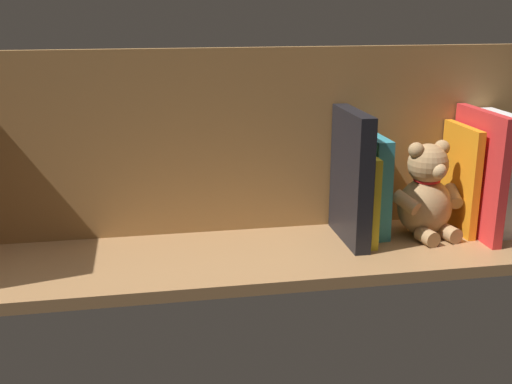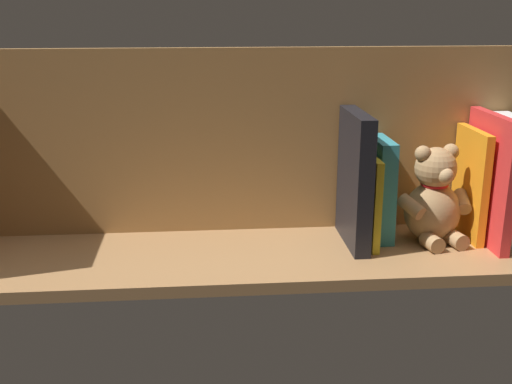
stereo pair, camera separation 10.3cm
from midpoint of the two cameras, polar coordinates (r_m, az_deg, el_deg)
ground_plane at (r=121.67cm, az=2.45°, el=-5.76°), size 116.79×29.54×2.20cm
shelf_back_panel at (r=127.70cm, az=1.84°, el=4.54°), size 116.79×1.50×36.88cm
dictionary_thick_white at (r=136.21cm, az=23.51°, el=1.13°), size 5.36×14.94×24.02cm
book_0 at (r=132.28cm, az=22.28°, el=1.07°), size 2.11×19.30×25.08cm
book_1 at (r=133.80cm, az=20.77°, el=0.67°), size 1.58×14.18×21.75cm
teddy_bear at (r=129.56cm, az=17.87°, el=-0.66°), size 15.33×13.81×19.26cm
book_2 at (r=128.53cm, az=13.37°, el=0.26°), size 3.45×11.78×19.98cm
book_3 at (r=126.20cm, az=12.30°, el=-0.54°), size 1.40×15.65×17.52cm
book_4 at (r=123.39cm, az=11.22°, el=1.11°), size 3.03×17.46×25.71cm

